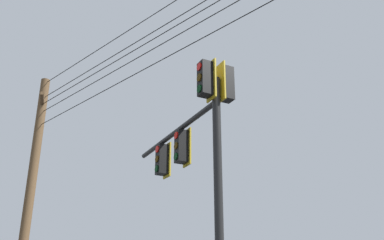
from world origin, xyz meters
The scene contains 2 objects.
signal_mast_assembly centered at (-1.05, -0.88, 4.97)m, with size 4.96×0.96×6.93m.
utility_pole_wooden centered at (-8.22, -3.71, 4.86)m, with size 2.01×0.53×9.52m.
Camera 1 is at (8.49, -6.12, 1.24)m, focal length 42.77 mm.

